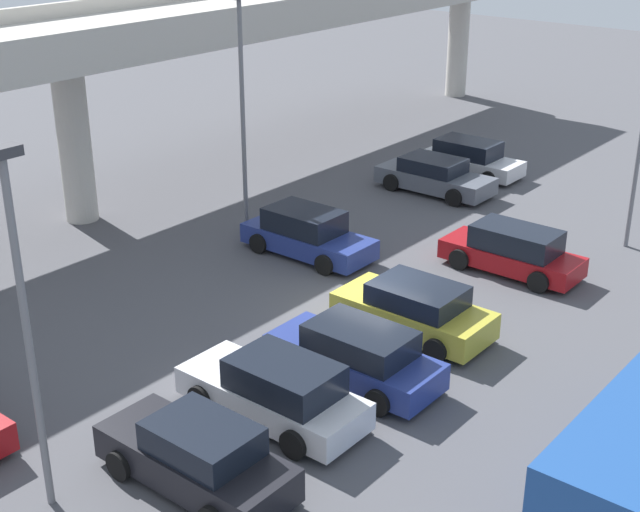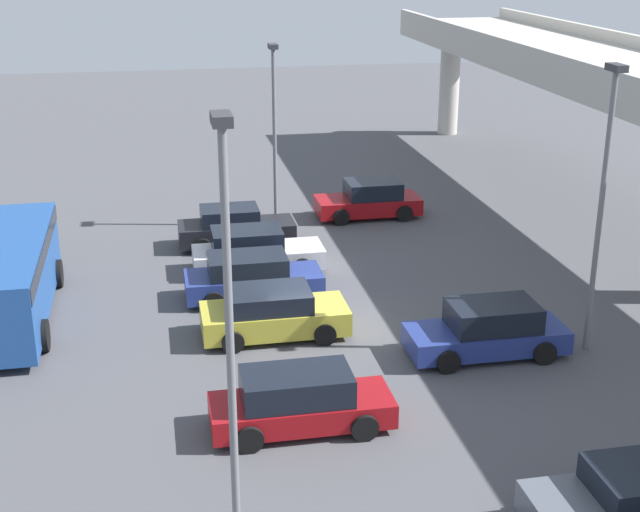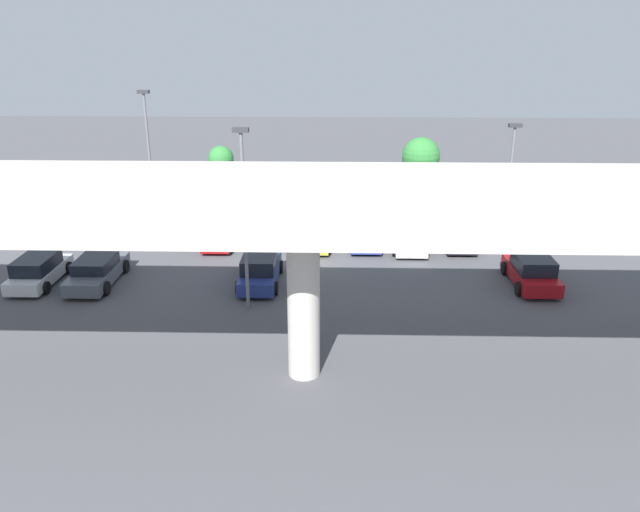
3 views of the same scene
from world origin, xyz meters
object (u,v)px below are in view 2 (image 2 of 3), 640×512
Objects in this scene: parked_car_2 at (255,251)px; parked_car_6 at (300,401)px; parked_car_0 at (369,200)px; parked_car_3 at (252,277)px; lamp_post_near_aisle at (603,191)px; lamp_post_mid_lot at (274,121)px; parked_car_1 at (235,228)px; parked_car_5 at (488,331)px; shuttle_bus at (9,273)px; parked_car_4 at (273,313)px; lamp_post_by_overpass at (229,320)px.

parked_car_6 is (11.39, -0.27, -0.01)m from parked_car_2.
parked_car_0 reaches higher than parked_car_3.
lamp_post_mid_lot is (-13.81, -7.46, -0.44)m from lamp_post_near_aisle.
parked_car_3 is (2.60, -0.42, -0.01)m from parked_car_2.
parked_car_5 is at bearing -60.48° from parked_car_1.
parked_car_4 is at bearing 70.53° from shuttle_bus.
lamp_post_near_aisle is at bearing 102.74° from parked_car_0.
parked_car_0 is at bearing 95.81° from lamp_post_mid_lot.
parked_car_0 is 0.53× the size of lamp_post_near_aisle.
parked_car_2 is 1.02× the size of parked_car_5.
parked_car_6 is (14.38, 0.16, 0.01)m from parked_car_1.
lamp_post_near_aisle is 15.70m from lamp_post_mid_lot.
parked_car_4 is at bearing -8.72° from lamp_post_mid_lot.
parked_car_6 is at bearing 43.20° from shuttle_bus.
parked_car_0 is 0.95× the size of parked_car_2.
parked_car_3 is at bearing -14.09° from lamp_post_mid_lot.
parked_car_1 is 5.59m from parked_car_3.
lamp_post_near_aisle reaches higher than lamp_post_mid_lot.
lamp_post_near_aisle is (8.50, 9.02, 4.19)m from parked_car_2.
parked_car_5 is at bearing 90.59° from parked_car_0.
lamp_post_mid_lot is (-2.32, 2.00, 3.77)m from parked_car_1.
parked_car_0 is 1.01× the size of parked_car_4.
parked_car_1 is (2.76, -6.23, -0.01)m from parked_car_0.
parked_car_1 is 8.74m from parked_car_4.
parked_car_6 is 17.22m from lamp_post_mid_lot.
parked_car_2 is 8.80m from shuttle_bus.
parked_car_2 reaches higher than parked_car_3.
lamp_post_near_aisle reaches higher than parked_car_1.
lamp_post_by_overpass reaches higher than parked_car_3.
parked_car_2 is 11.40m from parked_car_6.
parked_car_3 is at bearing 95.25° from parked_car_4.
parked_car_2 is (5.74, -5.80, 0.01)m from parked_car_0.
lamp_post_near_aisle is (11.48, 9.45, 4.21)m from parked_car_1.
lamp_post_by_overpass reaches higher than parked_car_6.
lamp_post_mid_lot is (-11.06, 1.70, 3.78)m from parked_car_4.
parked_car_3 is at bearing -99.15° from parked_car_2.
parked_car_3 is at bearing 171.87° from lamp_post_by_overpass.
parked_car_6 is at bearing -89.01° from parked_car_3.
shuttle_bus is (5.85, -7.84, 0.85)m from parked_car_1.
parked_car_5 is at bearing 26.60° from parked_car_6.
parked_car_4 is 11.40m from lamp_post_by_overpass.
shuttle_bus is (8.61, -14.08, 0.84)m from parked_car_0.
parked_car_1 is 4.86m from lamp_post_mid_lot.
lamp_post_mid_lot is at bearing -72.14° from parked_car_5.
lamp_post_near_aisle reaches higher than parked_car_4.
parked_car_4 is at bearing -88.02° from parked_car_1.
lamp_post_mid_lot reaches higher than parked_car_5.
lamp_post_near_aisle reaches higher than parked_car_5.
parked_car_4 is 0.98× the size of parked_car_6.
lamp_post_near_aisle is at bearing 175.95° from parked_car_5.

